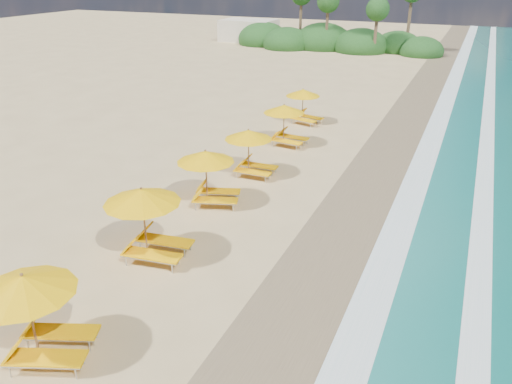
{
  "coord_description": "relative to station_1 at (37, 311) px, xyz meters",
  "views": [
    {
      "loc": [
        7.35,
        -16.85,
        9.48
      ],
      "look_at": [
        0.0,
        0.0,
        1.2
      ],
      "focal_mm": 35.45,
      "sensor_mm": 36.0,
      "label": 1
    }
  ],
  "objects": [
    {
      "name": "station_5",
      "position": [
        -0.23,
        18.76,
        -0.12
      ],
      "size": [
        2.75,
        2.59,
        2.39
      ],
      "rotation": [
        0.0,
        0.0,
        -0.11
      ],
      "color": "olive",
      "rests_on": "ground"
    },
    {
      "name": "ground",
      "position": [
        1.91,
        9.51,
        -1.46
      ],
      "size": [
        160.0,
        160.0,
        0.0
      ],
      "primitive_type": "plane",
      "color": "tan",
      "rests_on": "ground"
    },
    {
      "name": "beach_building",
      "position": [
        -20.09,
        57.51,
        -0.06
      ],
      "size": [
        7.0,
        5.0,
        2.8
      ],
      "primitive_type": "cube",
      "color": "beige",
      "rests_on": "ground"
    },
    {
      "name": "surf_foam",
      "position": [
        8.61,
        9.51,
        -1.43
      ],
      "size": [
        4.0,
        160.0,
        0.01
      ],
      "color": "white",
      "rests_on": "ground"
    },
    {
      "name": "station_2",
      "position": [
        -0.28,
        5.35,
        0.05
      ],
      "size": [
        3.13,
        2.96,
        2.69
      ],
      "rotation": [
        0.0,
        0.0,
        0.13
      ],
      "color": "olive",
      "rests_on": "ground"
    },
    {
      "name": "station_3",
      "position": [
        -0.44,
        10.08,
        -0.07
      ],
      "size": [
        3.17,
        3.1,
        2.48
      ],
      "rotation": [
        0.0,
        0.0,
        0.33
      ],
      "color": "olive",
      "rests_on": "ground"
    },
    {
      "name": "station_4",
      "position": [
        -0.16,
        13.76,
        -0.14
      ],
      "size": [
        2.57,
        2.38,
        2.36
      ],
      "rotation": [
        0.0,
        0.0,
        0.03
      ],
      "color": "olive",
      "rests_on": "ground"
    },
    {
      "name": "treeline",
      "position": [
        -8.03,
        55.03,
        -0.46
      ],
      "size": [
        25.8,
        8.8,
        9.74
      ],
      "color": "#163D14",
      "rests_on": "ground"
    },
    {
      "name": "station_1",
      "position": [
        0.0,
        0.0,
        0.0
      ],
      "size": [
        3.36,
        3.32,
        2.6
      ],
      "rotation": [
        0.0,
        0.0,
        0.37
      ],
      "color": "olive",
      "rests_on": "ground"
    },
    {
      "name": "station_6",
      "position": [
        -0.69,
        23.36,
        -0.19
      ],
      "size": [
        2.81,
        2.72,
        2.26
      ],
      "rotation": [
        0.0,
        0.0,
        -0.26
      ],
      "color": "olive",
      "rests_on": "ground"
    },
    {
      "name": "wet_sand",
      "position": [
        5.91,
        9.51,
        -1.45
      ],
      "size": [
        4.0,
        160.0,
        0.01
      ],
      "primitive_type": "cube",
      "color": "olive",
      "rests_on": "ground"
    }
  ]
}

